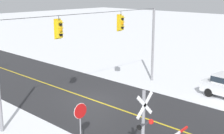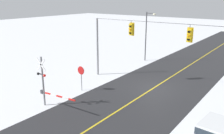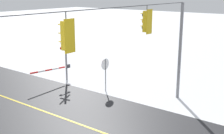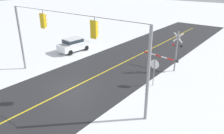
# 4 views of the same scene
# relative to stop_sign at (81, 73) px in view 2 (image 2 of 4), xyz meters

# --- Properties ---
(ground_plane) EXTENTS (160.00, 160.00, 0.00)m
(ground_plane) POSITION_rel_stop_sign_xyz_m (5.12, 4.64, -1.71)
(ground_plane) COLOR white
(road_asphalt) EXTENTS (9.00, 80.00, 0.01)m
(road_asphalt) POSITION_rel_stop_sign_xyz_m (5.12, 10.64, -1.71)
(road_asphalt) COLOR #28282B
(road_asphalt) RESTS_ON ground
(lane_centre_line) EXTENTS (0.14, 72.00, 0.01)m
(lane_centre_line) POSITION_rel_stop_sign_xyz_m (5.12, 10.64, -1.70)
(lane_centre_line) COLOR gold
(lane_centre_line) RESTS_ON ground
(signal_span) EXTENTS (14.20, 0.47, 6.22)m
(signal_span) POSITION_rel_stop_sign_xyz_m (5.15, 4.63, 2.34)
(signal_span) COLOR gray
(signal_span) RESTS_ON ground
(stop_sign) EXTENTS (0.80, 0.09, 2.35)m
(stop_sign) POSITION_rel_stop_sign_xyz_m (0.00, 0.00, 0.00)
(stop_sign) COLOR gray
(stop_sign) RESTS_ON ground
(railroad_crossing) EXTENTS (3.96, 0.31, 4.00)m
(railroad_crossing) POSITION_rel_stop_sign_xyz_m (0.09, -4.10, 0.28)
(railroad_crossing) COLOR gray
(railroad_crossing) RESTS_ON ground
(streetlamp_near) EXTENTS (1.39, 0.28, 6.50)m
(streetlamp_near) POSITION_rel_stop_sign_xyz_m (-0.47, 13.28, 2.20)
(streetlamp_near) COLOR #38383D
(streetlamp_near) RESTS_ON ground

